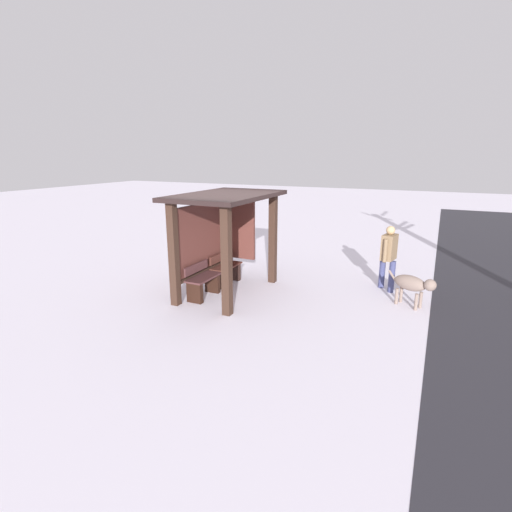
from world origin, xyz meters
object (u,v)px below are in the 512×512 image
Objects in this scene: bus_shelter at (222,221)px; bench_center_inside at (226,271)px; bench_left_inside at (203,283)px; person_walking at (389,253)px; dog at (413,284)px.

bench_center_inside is (0.43, 0.18, -1.33)m from bus_shelter.
bus_shelter reaches higher than bench_center_inside.
bench_left_inside is 4.38m from person_walking.
person_walking is 1.55× the size of dog.
bench_left_inside is 1.04m from bench_center_inside.
person_walking is (1.25, -3.69, 0.57)m from bench_center_inside.
bench_left_inside is 0.61× the size of person_walking.
bench_left_inside is at bearing -179.96° from bench_center_inside.
bench_center_inside is at bearing 0.04° from bench_left_inside.
dog is at bearing -85.49° from bench_center_inside.
bench_left_inside is at bearing 107.70° from dog.
person_walking is at bearing -58.18° from bench_left_inside.
bench_left_inside is at bearing 121.82° from person_walking.
dog is (0.77, -4.14, -1.16)m from bus_shelter.
person_walking is (2.29, -3.69, 0.57)m from bench_left_inside.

